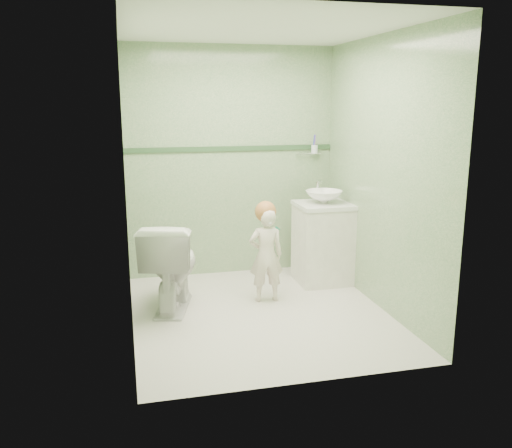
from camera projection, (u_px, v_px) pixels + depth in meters
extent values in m
plane|color=silver|center=(260.00, 313.00, 4.82)|extent=(2.50, 2.50, 0.00)
cube|color=#77A474|center=(231.00, 163.00, 5.74)|extent=(2.20, 0.04, 2.40)
cube|color=#77A474|center=(310.00, 207.00, 3.37)|extent=(2.20, 0.04, 2.40)
cube|color=#77A474|center=(125.00, 184.00, 4.30)|extent=(0.04, 2.50, 2.40)
cube|color=#77A474|center=(381.00, 175.00, 4.81)|extent=(0.04, 2.50, 2.40)
plane|color=white|center=(261.00, 28.00, 4.29)|extent=(2.50, 2.50, 0.00)
cube|color=#305331|center=(231.00, 149.00, 5.69)|extent=(2.20, 0.02, 0.05)
cube|color=silver|center=(323.00, 244.00, 5.59)|extent=(0.52, 0.50, 0.80)
cube|color=white|center=(324.00, 205.00, 5.50)|extent=(0.54, 0.52, 0.04)
imported|color=white|center=(324.00, 197.00, 5.48)|extent=(0.37, 0.37, 0.13)
cylinder|color=silver|center=(317.00, 188.00, 5.66)|extent=(0.03, 0.03, 0.18)
cylinder|color=silver|center=(319.00, 181.00, 5.59)|extent=(0.02, 0.12, 0.02)
cylinder|color=silver|center=(308.00, 154.00, 5.87)|extent=(0.26, 0.02, 0.02)
cylinder|color=silver|center=(314.00, 149.00, 5.85)|extent=(0.07, 0.07, 0.09)
cylinder|color=#8554B1|center=(315.00, 143.00, 5.83)|extent=(0.01, 0.01, 0.17)
cylinder|color=#2F2FDE|center=(314.00, 143.00, 5.82)|extent=(0.01, 0.01, 0.17)
imported|color=white|center=(171.00, 265.00, 4.87)|extent=(0.64, 0.89, 0.81)
imported|color=white|center=(266.00, 255.00, 5.04)|extent=(0.33, 0.23, 0.88)
sphere|color=#B16F39|center=(266.00, 212.00, 4.97)|extent=(0.20, 0.20, 0.20)
cylinder|color=#097B59|center=(278.00, 228.00, 4.86)|extent=(0.08, 0.13, 0.06)
cube|color=white|center=(270.00, 223.00, 4.89)|extent=(0.03, 0.03, 0.02)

